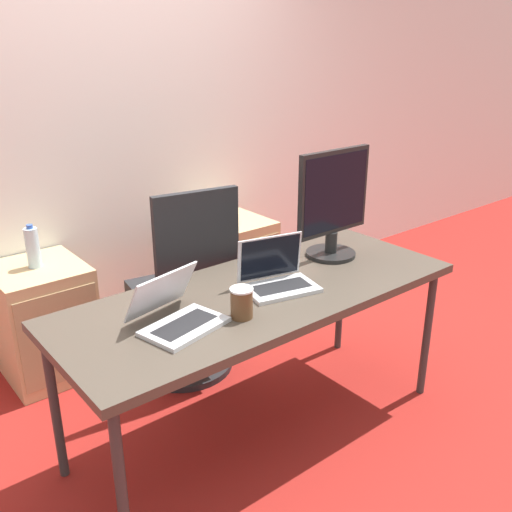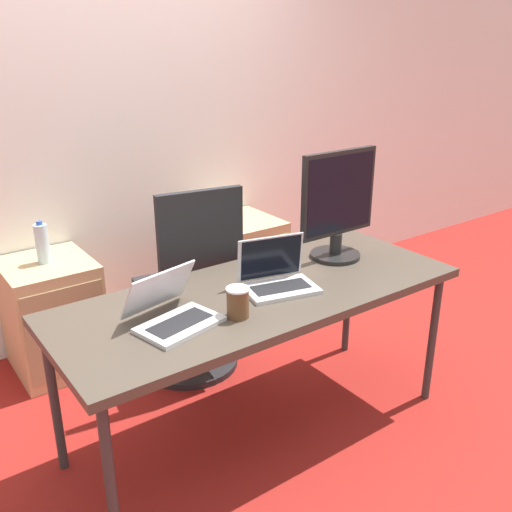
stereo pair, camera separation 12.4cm
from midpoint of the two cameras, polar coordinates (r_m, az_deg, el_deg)
The scene contains 12 objects.
ground_plane at distance 2.90m, azimuth -0.81°, elevation -16.87°, with size 14.00×14.00×0.00m, color maroon.
wall_back at distance 3.55m, azimuth -15.74°, elevation 12.60°, with size 10.00×0.05×2.60m.
desk at distance 2.53m, azimuth -0.89°, elevation -4.44°, with size 1.84×0.73×0.74m.
office_chair at distance 3.14m, azimuth -8.18°, elevation -4.86°, with size 0.56×0.59×1.10m.
cabinet_left at distance 3.39m, azimuth -21.43°, elevation -6.05°, with size 0.46×0.50×0.64m.
cabinet_right at distance 3.89m, azimuth -3.44°, elevation -0.92°, with size 0.46×0.50×0.64m.
water_bottle at distance 3.22m, azimuth -22.46°, elevation 0.78°, with size 0.07×0.07×0.23m.
laptop_left at distance 2.52m, azimuth 0.71°, elevation -2.18°, with size 0.35×0.29×0.22m.
laptop_right at distance 2.24m, azimuth -9.53°, elevation -5.79°, with size 0.35×0.36×0.20m.
monitor at distance 2.83m, azimuth 6.47°, elevation 5.06°, with size 0.45×0.25×0.54m.
coffee_cup_white at distance 2.71m, azimuth 0.32°, elevation -0.27°, with size 0.08×0.08×0.11m.
coffee_cup_brown at distance 2.25m, azimuth -3.03°, elevation -4.72°, with size 0.09×0.09×0.13m.
Camera 1 is at (-1.45, -1.76, 1.79)m, focal length 40.00 mm.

